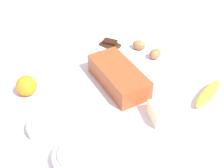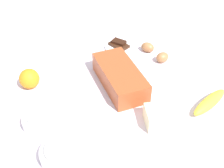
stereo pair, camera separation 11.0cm
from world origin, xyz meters
name	(u,v)px [view 2 (the right image)]	position (x,y,z in m)	size (l,w,h in m)	color
ground_plane	(112,94)	(0.00, 0.00, -0.01)	(2.40, 2.40, 0.02)	silver
loaf_pan	(120,77)	(0.02, -0.05, 0.04)	(0.29, 0.16, 0.08)	#9E4723
flour_bowl	(63,152)	(-0.20, 0.27, 0.03)	(0.14, 0.14, 0.07)	white
sugar_bowl	(41,119)	(-0.04, 0.29, 0.03)	(0.13, 0.13, 0.06)	white
banana	(210,102)	(-0.23, -0.28, 0.02)	(0.19, 0.04, 0.04)	yellow
orange_fruit	(29,79)	(0.18, 0.27, 0.04)	(0.08, 0.08, 0.08)	orange
butter_block	(155,117)	(-0.21, -0.05, 0.03)	(0.09, 0.06, 0.06)	#F4EDB2
egg_near_butter	(148,47)	(0.17, -0.28, 0.02)	(0.04, 0.04, 0.06)	#9F6A40
egg_beside_bowl	(162,57)	(0.08, -0.29, 0.02)	(0.05, 0.05, 0.06)	#9B683F
chocolate_plate	(119,46)	(0.26, -0.17, 0.01)	(0.13, 0.13, 0.03)	white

